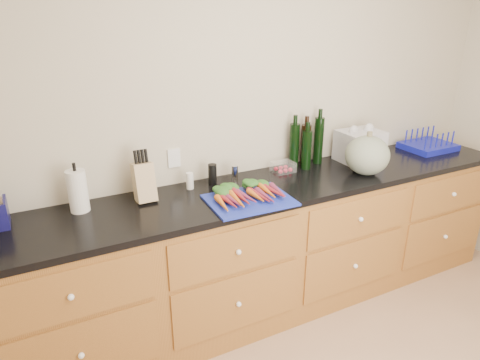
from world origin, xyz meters
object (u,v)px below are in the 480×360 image
carrots (246,193)px  knife_block (144,182)px  cutting_board (249,200)px  paper_towel (78,191)px  dish_rack (428,145)px  squash (367,155)px  tomato_box (283,167)px

carrots → knife_block: knife_block is taller
cutting_board → paper_towel: 0.97m
cutting_board → dish_rack: (1.78, 0.24, 0.03)m
paper_towel → knife_block: bearing=-3.1°
cutting_board → squash: (0.93, 0.04, 0.13)m
cutting_board → carrots: 0.05m
squash → paper_towel: 1.87m
tomato_box → dish_rack: dish_rack is taller
cutting_board → paper_towel: bearing=160.7°
cutting_board → paper_towel: paper_towel is taller
cutting_board → dish_rack: dish_rack is taller
dish_rack → tomato_box: bearing=176.1°
carrots → paper_towel: bearing=162.9°
carrots → knife_block: size_ratio=1.79×
squash → tomato_box: (-0.49, 0.29, -0.10)m
tomato_box → cutting_board: bearing=-143.4°
carrots → squash: squash is taller
paper_towel → knife_block: size_ratio=1.05×
paper_towel → dish_rack: bearing=-1.7°
knife_block → carrots: bearing=-25.5°
knife_block → tomato_box: size_ratio=1.53×
cutting_board → tomato_box: tomato_box is taller
knife_block → dish_rack: (2.32, -0.06, -0.08)m
squash → dish_rack: 0.88m
carrots → dish_rack: bearing=6.4°
cutting_board → squash: size_ratio=1.64×
cutting_board → dish_rack: 1.79m
paper_towel → tomato_box: paper_towel is taller
cutting_board → knife_block: size_ratio=2.15×
dish_rack → paper_towel: bearing=178.3°
cutting_board → squash: squash is taller
paper_towel → dish_rack: 2.69m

